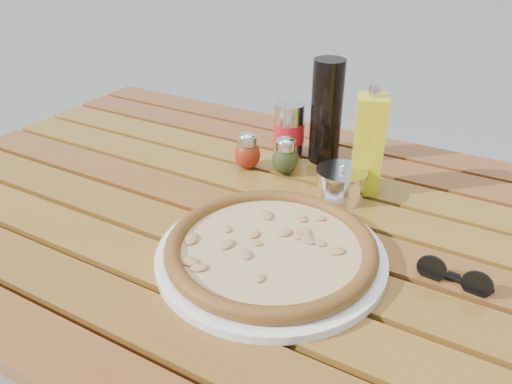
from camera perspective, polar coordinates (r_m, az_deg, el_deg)
The scene contains 10 objects.
table at distance 0.95m, azimuth -0.60°, elevation -6.08°, with size 1.40×0.90×0.75m.
plate at distance 0.79m, azimuth 1.70°, elevation -7.22°, with size 0.36×0.36×0.01m, color white.
pizza at distance 0.78m, azimuth 1.72°, elevation -6.30°, with size 0.44×0.44×0.03m.
pepper_shaker at distance 1.05m, azimuth -0.99°, elevation 4.71°, with size 0.06×0.06×0.08m.
oregano_shaker at distance 1.02m, azimuth 3.36°, elevation 4.11°, with size 0.06×0.06×0.08m.
dark_bottle at distance 1.06m, azimuth 8.04°, elevation 9.07°, with size 0.07×0.07×0.22m, color black.
soda_can at distance 1.10m, azimuth 3.79°, elevation 7.05°, with size 0.08×0.08×0.12m.
olive_oil_cruet at distance 0.96m, azimuth 12.69°, elevation 5.30°, with size 0.07×0.07×0.21m.
parmesan_tin at distance 0.95m, azimuth 9.66°, elevation 0.95°, with size 0.12×0.12×0.07m.
sunglasses at distance 0.79m, azimuth 21.69°, elevation -8.99°, with size 0.11×0.03×0.04m.
Camera 1 is at (0.39, -0.67, 1.23)m, focal length 35.00 mm.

